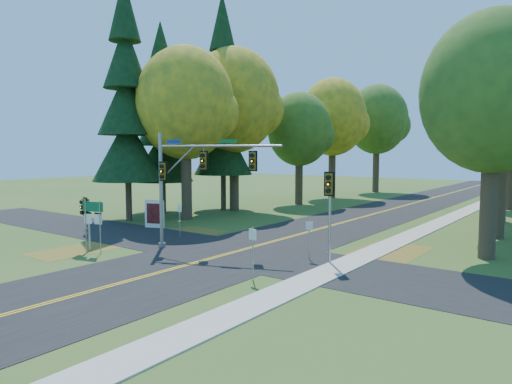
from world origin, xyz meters
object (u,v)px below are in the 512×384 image
Objects in this scene: east_signal_pole at (329,194)px; route_sign_cluster at (93,216)px; info_kiosk at (154,214)px; traffic_mast at (190,175)px.

east_signal_pole reaches higher than route_sign_cluster.
east_signal_pole is 2.25× the size of info_kiosk.
traffic_mast is at bearing -48.10° from info_kiosk.
info_kiosk is (-3.98, 7.71, -1.05)m from route_sign_cluster.
traffic_mast is 8.15m from east_signal_pole.
info_kiosk is at bearing 156.74° from east_signal_pole.
traffic_mast is at bearing 176.51° from east_signal_pole.
east_signal_pole is 12.83m from route_sign_cluster.
traffic_mast is at bearing 32.67° from route_sign_cluster.
route_sign_cluster is 1.44× the size of info_kiosk.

